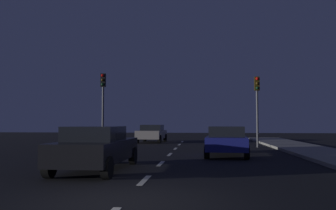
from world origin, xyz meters
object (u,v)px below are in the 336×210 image
at_px(car_stopped_ahead, 227,140).
at_px(car_adjacent_lane, 97,147).
at_px(traffic_signal_left, 103,95).
at_px(car_oncoming_far, 152,133).
at_px(traffic_signal_right, 257,97).

distance_m(car_stopped_ahead, car_adjacent_lane, 7.29).
relative_size(traffic_signal_left, car_oncoming_far, 1.25).
distance_m(traffic_signal_right, car_oncoming_far, 9.37).
xyz_separation_m(traffic_signal_right, car_oncoming_far, (-7.56, 4.94, -2.47)).
xyz_separation_m(traffic_signal_left, car_oncoming_far, (2.61, 4.94, -2.70)).
bearing_deg(car_adjacent_lane, traffic_signal_right, 57.85).
bearing_deg(car_adjacent_lane, car_stopped_ahead, 50.19).
distance_m(traffic_signal_right, car_stopped_ahead, 6.59).
height_order(traffic_signal_left, car_oncoming_far, traffic_signal_left).
bearing_deg(car_stopped_ahead, traffic_signal_left, 144.18).
bearing_deg(traffic_signal_left, car_adjacent_lane, -74.46).
bearing_deg(car_oncoming_far, car_stopped_ahead, -63.90).
distance_m(traffic_signal_left, car_oncoming_far, 6.21).
xyz_separation_m(traffic_signal_left, traffic_signal_right, (10.18, -0.00, -0.23)).
height_order(traffic_signal_left, traffic_signal_right, traffic_signal_left).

